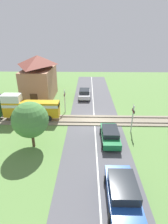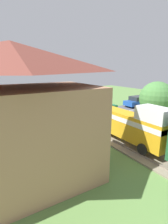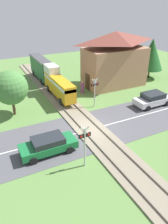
{
  "view_description": "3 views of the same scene",
  "coord_description": "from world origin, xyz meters",
  "px_view_note": "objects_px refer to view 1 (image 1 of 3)",
  "views": [
    {
      "loc": [
        -19.69,
        0.85,
        10.19
      ],
      "look_at": [
        0.0,
        1.32,
        1.2
      ],
      "focal_mm": 28.0,
      "sensor_mm": 36.0,
      "label": 1
    },
    {
      "loc": [
        9.54,
        17.11,
        5.88
      ],
      "look_at": [
        0.0,
        1.32,
        1.2
      ],
      "focal_mm": 28.0,
      "sensor_mm": 36.0,
      "label": 2
    },
    {
      "loc": [
        -8.04,
        -14.78,
        10.68
      ],
      "look_at": [
        0.0,
        1.32,
        1.2
      ],
      "focal_mm": 35.0,
      "sensor_mm": 36.0,
      "label": 3
    }
  ],
  "objects_px": {
    "car_near_crossing": "(110,134)",
    "station_building": "(39,78)",
    "train": "(2,106)",
    "crossing_signal_west_approach": "(133,115)",
    "crossing_signal_east_approach": "(65,98)",
    "pedestrian_by_station": "(37,105)",
    "car_far_side": "(84,93)",
    "car_behind_queue": "(122,191)"
  },
  "relations": [
    {
      "from": "crossing_signal_west_approach",
      "to": "train",
      "type": "bearing_deg",
      "value": 80.43
    },
    {
      "from": "train",
      "to": "crossing_signal_west_approach",
      "type": "distance_m",
      "value": 15.72
    },
    {
      "from": "crossing_signal_east_approach",
      "to": "station_building",
      "type": "bearing_deg",
      "value": 40.48
    },
    {
      "from": "car_far_side",
      "to": "pedestrian_by_station",
      "type": "relative_size",
      "value": 2.61
    },
    {
      "from": "crossing_signal_west_approach",
      "to": "pedestrian_by_station",
      "type": "distance_m",
      "value": 13.43
    },
    {
      "from": "car_far_side",
      "to": "car_behind_queue",
      "type": "xyz_separation_m",
      "value": [
        -20.04,
        -2.88,
        0.06
      ]
    },
    {
      "from": "car_far_side",
      "to": "train",
      "type": "bearing_deg",
      "value": 130.29
    },
    {
      "from": "train",
      "to": "crossing_signal_west_approach",
      "type": "height_order",
      "value": "train"
    },
    {
      "from": "train",
      "to": "car_near_crossing",
      "type": "distance_m",
      "value": 13.71
    },
    {
      "from": "pedestrian_by_station",
      "to": "car_far_side",
      "type": "bearing_deg",
      "value": -50.81
    },
    {
      "from": "car_far_side",
      "to": "pedestrian_by_station",
      "type": "distance_m",
      "value": 8.53
    },
    {
      "from": "car_behind_queue",
      "to": "crossing_signal_west_approach",
      "type": "xyz_separation_m",
      "value": [
        8.91,
        -2.57,
        1.24
      ]
    },
    {
      "from": "car_far_side",
      "to": "station_building",
      "type": "relative_size",
      "value": 0.49
    },
    {
      "from": "train",
      "to": "pedestrian_by_station",
      "type": "bearing_deg",
      "value": -47.7
    },
    {
      "from": "train",
      "to": "crossing_signal_east_approach",
      "type": "height_order",
      "value": "train"
    },
    {
      "from": "crossing_signal_west_approach",
      "to": "station_building",
      "type": "distance_m",
      "value": 16.78
    },
    {
      "from": "car_near_crossing",
      "to": "station_building",
      "type": "distance_m",
      "value": 16.44
    },
    {
      "from": "car_near_crossing",
      "to": "car_behind_queue",
      "type": "height_order",
      "value": "car_behind_queue"
    },
    {
      "from": "station_building",
      "to": "pedestrian_by_station",
      "type": "relative_size",
      "value": 5.31
    },
    {
      "from": "crossing_signal_west_approach",
      "to": "pedestrian_by_station",
      "type": "bearing_deg",
      "value": 64.57
    },
    {
      "from": "car_near_crossing",
      "to": "train",
      "type": "bearing_deg",
      "value": 71.1
    },
    {
      "from": "car_near_crossing",
      "to": "station_building",
      "type": "bearing_deg",
      "value": 38.99
    },
    {
      "from": "pedestrian_by_station",
      "to": "crossing_signal_west_approach",
      "type": "bearing_deg",
      "value": -115.43
    },
    {
      "from": "train",
      "to": "car_far_side",
      "type": "distance_m",
      "value": 13.21
    },
    {
      "from": "crossing_signal_west_approach",
      "to": "pedestrian_by_station",
      "type": "relative_size",
      "value": 2.03
    },
    {
      "from": "station_building",
      "to": "pedestrian_by_station",
      "type": "bearing_deg",
      "value": -171.99
    },
    {
      "from": "car_behind_queue",
      "to": "crossing_signal_west_approach",
      "type": "distance_m",
      "value": 9.36
    },
    {
      "from": "car_behind_queue",
      "to": "crossing_signal_west_approach",
      "type": "relative_size",
      "value": 1.4
    },
    {
      "from": "pedestrian_by_station",
      "to": "crossing_signal_east_approach",
      "type": "bearing_deg",
      "value": -97.21
    },
    {
      "from": "train",
      "to": "crossing_signal_east_approach",
      "type": "distance_m",
      "value": 7.92
    },
    {
      "from": "crossing_signal_west_approach",
      "to": "car_far_side",
      "type": "bearing_deg",
      "value": 26.11
    },
    {
      "from": "station_building",
      "to": "pedestrian_by_station",
      "type": "xyz_separation_m",
      "value": [
        -5.05,
        -0.71,
        -2.68
      ]
    },
    {
      "from": "car_behind_queue",
      "to": "crossing_signal_west_approach",
      "type": "bearing_deg",
      "value": -16.11
    },
    {
      "from": "car_behind_queue",
      "to": "station_building",
      "type": "bearing_deg",
      "value": 27.38
    },
    {
      "from": "crossing_signal_east_approach",
      "to": "station_building",
      "type": "height_order",
      "value": "station_building"
    },
    {
      "from": "crossing_signal_west_approach",
      "to": "crossing_signal_east_approach",
      "type": "xyz_separation_m",
      "value": [
        5.23,
        8.03,
        0.0
      ]
    },
    {
      "from": "train",
      "to": "crossing_signal_west_approach",
      "type": "xyz_separation_m",
      "value": [
        -2.61,
        -15.5,
        0.22
      ]
    },
    {
      "from": "station_building",
      "to": "car_far_side",
      "type": "bearing_deg",
      "value": -87.36
    },
    {
      "from": "car_near_crossing",
      "to": "crossing_signal_east_approach",
      "type": "height_order",
      "value": "crossing_signal_east_approach"
    },
    {
      "from": "car_near_crossing",
      "to": "station_building",
      "type": "relative_size",
      "value": 0.51
    },
    {
      "from": "car_near_crossing",
      "to": "pedestrian_by_station",
      "type": "height_order",
      "value": "pedestrian_by_station"
    },
    {
      "from": "car_far_side",
      "to": "station_building",
      "type": "xyz_separation_m",
      "value": [
        -0.34,
        7.32,
        2.64
      ]
    }
  ]
}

